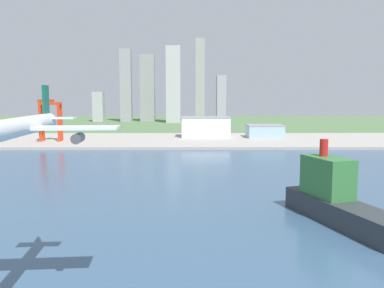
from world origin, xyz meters
TOP-DOWN VIEW (x-y plane):
  - ground_plane at (0.00, 300.00)m, footprint 2400.00×2400.00m
  - water_bay at (0.00, 240.00)m, footprint 840.00×360.00m
  - industrial_pier at (0.00, 490.00)m, footprint 840.00×140.00m
  - airplane_landing at (-21.80, 153.30)m, footprint 36.61×38.77m
  - container_barge at (64.81, 217.24)m, footprint 29.12×57.41m
  - port_crane_red at (-126.66, 467.13)m, footprint 20.63×38.69m
  - warehouse_main at (28.86, 512.67)m, footprint 53.61×31.13m
  - warehouse_annex at (93.33, 506.56)m, footprint 38.72×30.90m
  - distant_skyline at (-32.00, 832.30)m, footprint 255.61×64.07m

SIDE VIEW (x-z plane):
  - ground_plane at x=0.00m, z-range 0.00..0.00m
  - water_bay at x=0.00m, z-range 0.00..0.15m
  - industrial_pier at x=0.00m, z-range 0.00..2.50m
  - container_barge at x=64.81m, z-range -6.37..23.37m
  - warehouse_annex at x=93.33m, z-range 2.52..16.45m
  - warehouse_main at x=28.86m, z-range 2.52..24.84m
  - port_crane_red at x=-126.66m, z-range 10.83..52.38m
  - airplane_landing at x=-21.80m, z-range 34.03..45.97m
  - distant_skyline at x=-32.00m, z-range -14.13..140.95m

